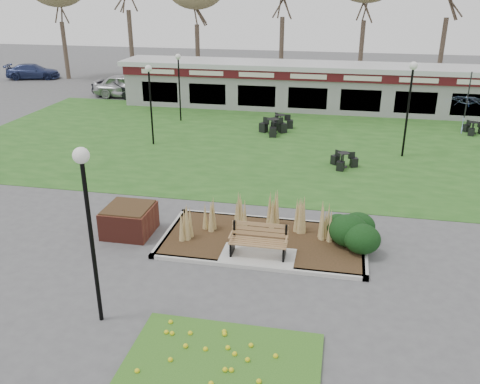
% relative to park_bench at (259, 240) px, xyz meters
% --- Properties ---
extents(ground, '(100.00, 100.00, 0.00)m').
position_rel_park_bench_xyz_m(ground, '(0.00, -0.25, -0.59)').
color(ground, '#515154').
rests_on(ground, ground).
extents(lawn, '(34.00, 16.00, 0.02)m').
position_rel_park_bench_xyz_m(lawn, '(0.00, 11.75, -0.58)').
color(lawn, '#24571B').
rests_on(lawn, ground).
extents(flower_bed, '(4.20, 3.00, 0.16)m').
position_rel_park_bench_xyz_m(flower_bed, '(0.00, -4.85, -0.52)').
color(flower_bed, '#2E621C').
rests_on(flower_bed, ground).
extents(planting_bed, '(6.75, 3.40, 1.27)m').
position_rel_park_bench_xyz_m(planting_bed, '(1.27, 1.10, -0.22)').
color(planting_bed, '#302513').
rests_on(planting_bed, ground).
extents(park_bench, '(1.70, 0.66, 0.93)m').
position_rel_park_bench_xyz_m(park_bench, '(0.00, 0.00, 0.00)').
color(park_bench, olive).
rests_on(park_bench, ground).
extents(brick_planter, '(1.50, 1.50, 0.95)m').
position_rel_park_bench_xyz_m(brick_planter, '(-4.40, 0.75, -0.11)').
color(brick_planter, maroon).
rests_on(brick_planter, ground).
extents(food_pavilion, '(24.60, 3.40, 2.90)m').
position_rel_park_bench_xyz_m(food_pavilion, '(0.00, 19.71, 0.89)').
color(food_pavilion, '#97979A').
rests_on(food_pavilion, ground).
extents(lamp_post_near_left, '(0.36, 0.36, 4.40)m').
position_rel_park_bench_xyz_m(lamp_post_near_left, '(-3.26, -3.75, 2.62)').
color(lamp_post_near_left, black).
rests_on(lamp_post_near_left, ground).
extents(lamp_post_mid_left, '(0.33, 0.33, 3.97)m').
position_rel_park_bench_xyz_m(lamp_post_mid_left, '(-7.14, 10.27, 2.30)').
color(lamp_post_mid_left, black).
rests_on(lamp_post_mid_left, ground).
extents(lamp_post_far_right, '(0.36, 0.36, 4.40)m').
position_rel_park_bench_xyz_m(lamp_post_far_right, '(5.09, 10.77, 2.62)').
color(lamp_post_far_right, black).
rests_on(lamp_post_far_right, ground).
extents(lamp_post_far_left, '(0.32, 0.32, 3.88)m').
position_rel_park_bench_xyz_m(lamp_post_far_left, '(-7.22, 15.11, 2.24)').
color(lamp_post_far_left, black).
rests_on(lamp_post_far_left, ground).
extents(bistro_set_a, '(1.31, 1.42, 0.76)m').
position_rel_park_bench_xyz_m(bistro_set_a, '(-1.22, 14.60, -0.32)').
color(bistro_set_a, black).
rests_on(bistro_set_a, ground).
extents(bistro_set_b, '(1.54, 1.43, 0.83)m').
position_rel_park_bench_xyz_m(bistro_set_b, '(-1.45, 13.36, -0.29)').
color(bistro_set_b, black).
rests_on(bistro_set_b, ground).
extents(bistro_set_c, '(1.23, 1.21, 0.67)m').
position_rel_park_bench_xyz_m(bistro_set_c, '(2.36, 8.63, -0.34)').
color(bistro_set_c, black).
rests_on(bistro_set_c, ground).
extents(bistro_set_d, '(1.12, 1.19, 0.64)m').
position_rel_park_bench_xyz_m(bistro_set_d, '(9.19, 15.53, -0.36)').
color(bistro_set_d, black).
rests_on(bistro_set_d, ground).
extents(patio_umbrella, '(2.13, 2.17, 2.62)m').
position_rel_park_bench_xyz_m(patio_umbrella, '(8.00, 12.75, 1.08)').
color(patio_umbrella, black).
rests_on(patio_umbrella, ground).
extents(car_silver, '(4.80, 2.04, 1.62)m').
position_rel_park_bench_xyz_m(car_silver, '(-12.94, 20.75, 0.22)').
color(car_silver, '#B9B9BE').
rests_on(car_silver, ground).
extents(car_black, '(4.00, 2.24, 1.25)m').
position_rel_park_bench_xyz_m(car_black, '(-13.67, 20.75, 0.04)').
color(car_black, black).
rests_on(car_black, ground).
extents(car_blue, '(4.64, 2.89, 1.26)m').
position_rel_park_bench_xyz_m(car_blue, '(-23.82, 26.23, 0.04)').
color(car_blue, navy).
rests_on(car_blue, ground).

